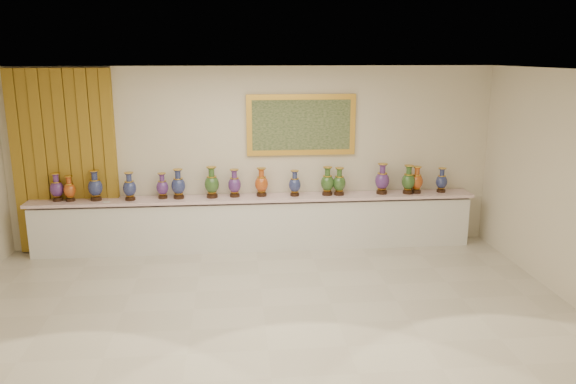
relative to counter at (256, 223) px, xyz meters
name	(u,v)px	position (x,y,z in m)	size (l,w,h in m)	color
ground	(263,306)	(0.00, -2.27, -0.44)	(8.00, 8.00, 0.00)	beige
room	(104,156)	(-2.42, 0.17, 1.15)	(8.00, 8.00, 8.00)	beige
counter	(256,223)	(0.00, 0.00, 0.00)	(7.28, 0.48, 0.90)	white
vase_0	(57,188)	(-3.15, 0.01, 0.67)	(0.21, 0.21, 0.45)	#311C0D
vase_1	(70,190)	(-2.95, -0.02, 0.65)	(0.19, 0.19, 0.41)	#311C0D
vase_2	(95,187)	(-2.55, -0.01, 0.68)	(0.25, 0.25, 0.49)	#311C0D
vase_3	(130,188)	(-2.01, -0.05, 0.67)	(0.21, 0.21, 0.46)	#311C0D
vase_4	(162,187)	(-1.50, 0.02, 0.65)	(0.20, 0.20, 0.42)	#311C0D
vase_5	(178,185)	(-1.24, -0.01, 0.68)	(0.29, 0.29, 0.49)	#311C0D
vase_6	(212,184)	(-0.70, -0.01, 0.69)	(0.32, 0.32, 0.51)	#311C0D
vase_7	(234,184)	(-0.34, 0.02, 0.67)	(0.26, 0.26, 0.46)	#311C0D
vase_8	(262,183)	(0.11, 0.02, 0.68)	(0.22, 0.22, 0.47)	#311C0D
vase_9	(295,184)	(0.65, -0.02, 0.66)	(0.23, 0.23, 0.43)	#311C0D
vase_10	(327,182)	(1.20, -0.02, 0.68)	(0.23, 0.23, 0.48)	#311C0D
vase_11	(339,183)	(1.40, -0.03, 0.67)	(0.28, 0.28, 0.46)	#311C0D
vase_12	(382,180)	(2.13, -0.01, 0.69)	(0.29, 0.29, 0.51)	#311C0D
vase_13	(408,181)	(2.57, -0.05, 0.68)	(0.27, 0.27, 0.49)	#311C0D
vase_14	(417,181)	(2.72, -0.02, 0.67)	(0.27, 0.27, 0.45)	#311C0D
vase_15	(442,181)	(3.16, 0.00, 0.65)	(0.25, 0.25, 0.42)	#311C0D
label_card	(106,202)	(-2.36, -0.14, 0.47)	(0.10, 0.06, 0.00)	white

